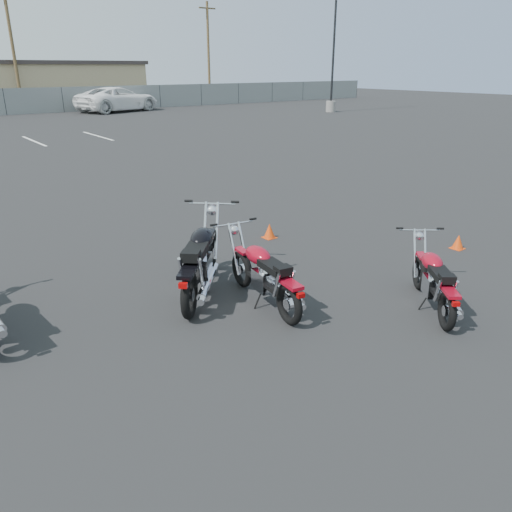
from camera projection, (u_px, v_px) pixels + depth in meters
ground at (271, 316)px, 6.82m from camera, size 120.00×120.00×0.00m
motorcycle_second_black at (201, 260)px, 7.34m from camera, size 1.90×2.03×1.15m
motorcycle_third_red at (265, 275)px, 7.02m from camera, size 0.77×2.01×0.99m
motorcycle_rear_red at (434, 281)px, 6.91m from camera, size 1.44×1.66×0.91m
training_cone_near at (269, 231)px, 9.89m from camera, size 0.24×0.24×0.29m
training_cone_far at (458, 242)px, 9.30m from camera, size 0.23×0.23×0.27m
light_pole_east at (333, 71)px, 36.67m from camera, size 0.80×0.70×10.97m
tan_building_east at (53, 83)px, 44.66m from camera, size 14.40×9.40×3.70m
utility_pole_c at (12, 46)px, 37.67m from camera, size 1.80×0.24×9.00m
utility_pole_d at (208, 50)px, 48.52m from camera, size 1.80×0.24×9.00m
white_van at (117, 92)px, 37.62m from camera, size 4.95×7.97×2.82m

